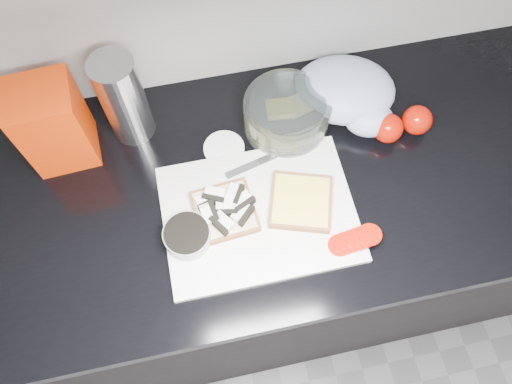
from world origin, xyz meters
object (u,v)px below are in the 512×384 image
cutting_board (259,214)px  bread_bag (54,124)px  glass_bowl (286,114)px  steel_canister (123,99)px

cutting_board → bread_bag: bread_bag is taller
bread_bag → glass_bowl: bearing=-7.7°
cutting_board → steel_canister: 0.37m
bread_bag → steel_canister: steel_canister is taller
glass_bowl → cutting_board: bearing=-117.3°
cutting_board → glass_bowl: 0.24m
glass_bowl → bread_bag: size_ratio=0.95×
cutting_board → bread_bag: size_ratio=1.95×
steel_canister → cutting_board: bearing=-49.2°
cutting_board → steel_canister: steel_canister is taller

